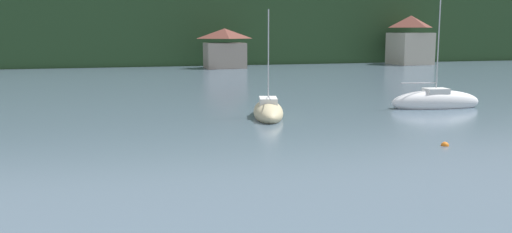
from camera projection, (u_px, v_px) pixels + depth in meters
wooded_hillside at (197, 27)px, 115.23m from camera, size 352.00×54.42×39.47m
shore_building_west at (225, 49)px, 79.14m from camera, size 5.82×4.29×5.63m
shore_building_westcentral at (410, 41)px, 88.00m from camera, size 5.64×6.27×7.65m
sailboat_far_2 at (268, 111)px, 35.08m from camera, size 3.24×6.21×7.09m
sailboat_far_6 at (435, 102)px, 39.20m from camera, size 6.65×2.53×8.92m
mooring_buoy_mid at (445, 146)px, 26.44m from camera, size 0.38×0.38×0.38m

